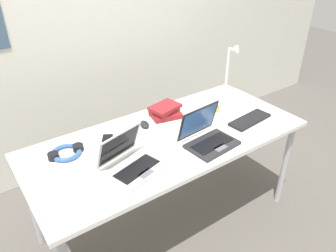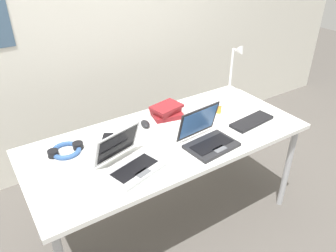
% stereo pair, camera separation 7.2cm
% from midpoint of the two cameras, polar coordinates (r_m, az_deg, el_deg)
% --- Properties ---
extents(ground_plane, '(12.00, 12.00, 0.00)m').
position_cam_midpoint_polar(ground_plane, '(2.59, -0.83, -15.78)').
color(ground_plane, '#56514C').
extents(wall_back, '(6.00, 0.13, 2.60)m').
position_cam_midpoint_polar(wall_back, '(2.83, -14.48, 17.93)').
color(wall_back, silver).
rests_on(wall_back, ground_plane).
extents(desk, '(1.80, 0.80, 0.74)m').
position_cam_midpoint_polar(desk, '(2.15, -0.96, -3.14)').
color(desk, white).
rests_on(desk, ground_plane).
extents(desk_lamp, '(0.12, 0.18, 0.40)m').
position_cam_midpoint_polar(desk_lamp, '(2.69, 9.95, 9.67)').
color(desk_lamp, white).
rests_on(desk_lamp, desk).
extents(laptop_front_left, '(0.33, 0.29, 0.22)m').
position_cam_midpoint_polar(laptop_front_left, '(2.04, 5.87, -1.92)').
color(laptop_front_left, '#232326').
rests_on(laptop_front_left, desk).
extents(laptop_back_right, '(0.36, 0.34, 0.21)m').
position_cam_midpoint_polar(laptop_back_right, '(1.84, -7.44, -6.24)').
color(laptop_back_right, '#B7BABC').
rests_on(laptop_back_right, desk).
extents(external_keyboard, '(0.34, 0.15, 0.02)m').
position_cam_midpoint_polar(external_keyboard, '(2.35, 13.05, 1.05)').
color(external_keyboard, black).
rests_on(external_keyboard, desk).
extents(computer_mouse, '(0.07, 0.11, 0.03)m').
position_cam_midpoint_polar(computer_mouse, '(2.23, -5.01, 0.29)').
color(computer_mouse, black).
rests_on(computer_mouse, desk).
extents(cell_phone, '(0.13, 0.15, 0.01)m').
position_cam_midpoint_polar(cell_phone, '(2.12, -11.41, -2.46)').
color(cell_phone, black).
rests_on(cell_phone, desk).
extents(headphones, '(0.21, 0.18, 0.04)m').
position_cam_midpoint_polar(headphones, '(2.05, -18.11, -4.36)').
color(headphones, '#335999').
rests_on(headphones, desk).
extents(pill_bottle, '(0.04, 0.04, 0.08)m').
position_cam_midpoint_polar(pill_bottle, '(2.41, 7.57, 3.29)').
color(pill_bottle, gold).
rests_on(pill_bottle, desk).
extents(book_stack, '(0.23, 0.20, 0.08)m').
position_cam_midpoint_polar(book_stack, '(2.33, -1.42, 2.57)').
color(book_stack, maroon).
rests_on(book_stack, desk).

